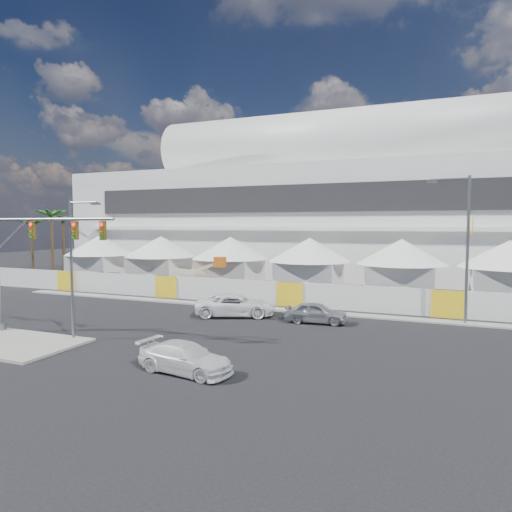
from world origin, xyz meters
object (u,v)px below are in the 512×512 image
at_px(sedan_silver, 316,313).
at_px(streetlight_median, 74,259).
at_px(lot_car_a, 400,297).
at_px(lot_car_c, 116,280).
at_px(pickup_curb, 235,305).
at_px(streetlight_curb, 464,239).
at_px(traffic_mast, 19,262).
at_px(pickup_near, 185,358).
at_px(boom_lift, 186,281).

height_order(sedan_silver, streetlight_median, streetlight_median).
bearing_deg(lot_car_a, lot_car_c, 112.32).
bearing_deg(sedan_silver, lot_car_c, 64.16).
xyz_separation_m(lot_car_c, streetlight_median, (12.67, -18.90, 3.98)).
height_order(pickup_curb, lot_car_c, pickup_curb).
xyz_separation_m(sedan_silver, lot_car_c, (-24.47, 9.01, 0.07)).
height_order(streetlight_median, streetlight_curb, streetlight_curb).
xyz_separation_m(lot_car_a, lot_car_c, (-29.22, -0.08, 0.04)).
distance_m(pickup_curb, streetlight_curb, 16.53).
bearing_deg(traffic_mast, lot_car_c, 114.06).
relative_size(lot_car_a, traffic_mast, 0.49).
bearing_deg(lot_car_c, streetlight_curb, -98.32).
relative_size(pickup_near, lot_car_a, 1.02).
xyz_separation_m(pickup_near, traffic_mast, (-13.11, 2.39, 3.80)).
relative_size(pickup_near, traffic_mast, 0.49).
relative_size(sedan_silver, pickup_curb, 0.73).
relative_size(traffic_mast, boom_lift, 1.32).
bearing_deg(streetlight_curb, pickup_curb, -167.53).
bearing_deg(boom_lift, streetlight_curb, -8.50).
bearing_deg(traffic_mast, streetlight_curb, 28.25).
distance_m(traffic_mast, boom_lift, 20.14).
xyz_separation_m(sedan_silver, boom_lift, (-16.17, 9.71, 0.25)).
distance_m(pickup_near, lot_car_a, 22.89).
bearing_deg(pickup_curb, streetlight_median, 128.43).
bearing_deg(pickup_curb, lot_car_a, -71.76).
bearing_deg(streetlight_curb, traffic_mast, -151.75).
xyz_separation_m(streetlight_median, boom_lift, (-4.36, 19.59, -3.80)).
distance_m(sedan_silver, boom_lift, 18.86).
height_order(sedan_silver, lot_car_c, lot_car_c).
bearing_deg(pickup_near, lot_car_c, 52.66).
bearing_deg(boom_lift, lot_car_c, -169.81).
bearing_deg(traffic_mast, sedan_silver, 32.43).
bearing_deg(lot_car_c, streetlight_median, -145.07).
distance_m(lot_car_c, boom_lift, 8.34).
bearing_deg(lot_car_c, lot_car_a, -88.74).
distance_m(lot_car_a, traffic_mast, 28.47).
distance_m(pickup_near, lot_car_c, 30.53).
relative_size(pickup_curb, streetlight_curb, 0.58).
distance_m(lot_car_a, streetlight_median, 25.50).
distance_m(traffic_mast, streetlight_median, 4.14).
distance_m(lot_car_c, streetlight_median, 23.09).
xyz_separation_m(traffic_mast, streetlight_curb, (25.20, 13.54, 1.34)).
bearing_deg(lot_car_c, pickup_curb, -115.02).
xyz_separation_m(streetlight_curb, boom_lift, (-25.44, 6.29, -4.85)).
relative_size(lot_car_a, boom_lift, 0.64).
bearing_deg(streetlight_curb, lot_car_c, 170.58).
bearing_deg(pickup_near, traffic_mast, 87.15).
relative_size(sedan_silver, lot_car_a, 0.92).
relative_size(streetlight_median, boom_lift, 1.12).
xyz_separation_m(pickup_near, lot_car_a, (7.57, 21.61, 0.08)).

